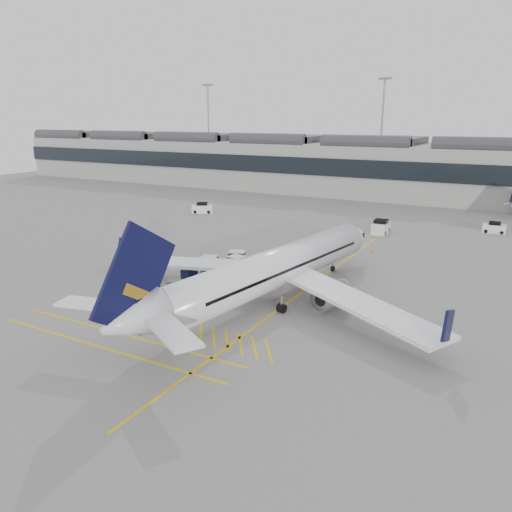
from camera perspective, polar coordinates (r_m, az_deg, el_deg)
The scene contains 18 objects.
ground at distance 48.98m, azimuth -8.31°, elevation -4.19°, with size 220.00×220.00×0.00m, color gray.
terminal at distance 112.51m, azimuth 14.49°, elevation 9.83°, with size 200.00×20.45×12.40m.
light_masts at distance 126.11m, azimuth 15.70°, elevation 14.13°, with size 113.00×0.60×25.45m.
apron_markings at distance 52.57m, azimuth 7.14°, elevation -2.76°, with size 0.25×60.00×0.01m, color gold.
airliner_main at distance 45.52m, azimuth 1.76°, elevation -1.64°, with size 34.32×37.75×10.08m.
belt_loader at distance 53.50m, azimuth 1.37°, elevation -1.76°, with size 4.25×1.89×1.69m.
baggage_cart_a at distance 54.11m, azimuth -2.19°, elevation -0.96°, with size 2.03×1.75×1.94m.
baggage_cart_b at distance 51.93m, azimuth -7.65°, elevation -1.99°, with size 1.92×1.76×1.65m.
baggage_cart_c at distance 54.63m, azimuth -5.34°, elevation -0.91°, with size 2.03×1.79×1.86m.
baggage_cart_d at distance 56.00m, azimuth -2.18°, elevation -0.36°, with size 2.33×2.15×1.99m.
ramp_agent_a at distance 51.89m, azimuth 3.26°, elevation -1.75°, with size 0.73×0.48×2.00m, color orange.
ramp_agent_b at distance 48.94m, azimuth -3.63°, elevation -2.95°, with size 0.88×0.69×1.82m, color #FF440D.
pushback_tug at distance 48.44m, azimuth -9.31°, elevation -3.65°, with size 2.99×2.39×1.46m.
safety_cone_nose at distance 64.15m, azimuth 13.18°, elevation 0.52°, with size 0.33×0.33×0.46m, color #F24C0A.
safety_cone_engine at distance 48.51m, azimuth 12.40°, elevation -4.28°, with size 0.37×0.37×0.51m, color #F24C0A.
service_van_left at distance 89.61m, azimuth -6.15°, elevation 5.45°, with size 4.04×3.27×1.86m.
service_van_mid at distance 75.56m, azimuth 14.08°, elevation 3.23°, with size 2.08×3.96×2.00m.
service_van_right at distance 81.47m, azimuth 25.58°, elevation 2.92°, with size 3.23×1.70×1.63m.
Camera 1 is at (28.24, -36.50, 16.42)m, focal length 35.00 mm.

